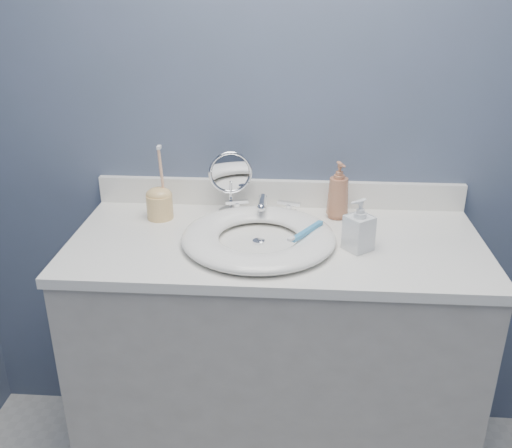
# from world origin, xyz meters

# --- Properties ---
(back_wall) EXTENTS (2.20, 0.02, 2.40)m
(back_wall) POSITION_xyz_m (0.00, 1.25, 1.20)
(back_wall) COLOR #4E5A76
(back_wall) RESTS_ON ground
(vanity_cabinet) EXTENTS (1.20, 0.55, 0.85)m
(vanity_cabinet) POSITION_xyz_m (0.00, 0.97, 0.42)
(vanity_cabinet) COLOR #B4AEA4
(vanity_cabinet) RESTS_ON ground
(countertop) EXTENTS (1.22, 0.57, 0.03)m
(countertop) POSITION_xyz_m (0.00, 0.97, 0.86)
(countertop) COLOR white
(countertop) RESTS_ON vanity_cabinet
(backsplash) EXTENTS (1.22, 0.02, 0.09)m
(backsplash) POSITION_xyz_m (0.00, 1.24, 0.93)
(backsplash) COLOR white
(backsplash) RESTS_ON countertop
(basin) EXTENTS (0.45, 0.45, 0.04)m
(basin) POSITION_xyz_m (-0.05, 0.94, 0.90)
(basin) COLOR white
(basin) RESTS_ON countertop
(drain) EXTENTS (0.04, 0.04, 0.01)m
(drain) POSITION_xyz_m (-0.05, 0.94, 0.88)
(drain) COLOR silver
(drain) RESTS_ON countertop
(faucet) EXTENTS (0.25, 0.13, 0.07)m
(faucet) POSITION_xyz_m (-0.05, 1.14, 0.91)
(faucet) COLOR silver
(faucet) RESTS_ON countertop
(makeup_mirror) EXTENTS (0.14, 0.08, 0.21)m
(makeup_mirror) POSITION_xyz_m (-0.16, 1.17, 0.99)
(makeup_mirror) COLOR silver
(makeup_mirror) RESTS_ON countertop
(soap_bottle_amber) EXTENTS (0.09, 0.09, 0.18)m
(soap_bottle_amber) POSITION_xyz_m (0.19, 1.15, 0.97)
(soap_bottle_amber) COLOR #A96B4C
(soap_bottle_amber) RESTS_ON countertop
(soap_bottle_clear) EXTENTS (0.10, 0.10, 0.15)m
(soap_bottle_clear) POSITION_xyz_m (0.23, 0.92, 0.96)
(soap_bottle_clear) COLOR silver
(soap_bottle_clear) RESTS_ON countertop
(toothbrush_holder) EXTENTS (0.08, 0.08, 0.24)m
(toothbrush_holder) POSITION_xyz_m (-0.38, 1.11, 0.94)
(toothbrush_holder) COLOR #EBBE75
(toothbrush_holder) RESTS_ON countertop
(toothbrush_lying) EXTENTS (0.10, 0.15, 0.02)m
(toothbrush_lying) POSITION_xyz_m (0.09, 0.93, 0.92)
(toothbrush_lying) COLOR #378DC3
(toothbrush_lying) RESTS_ON basin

